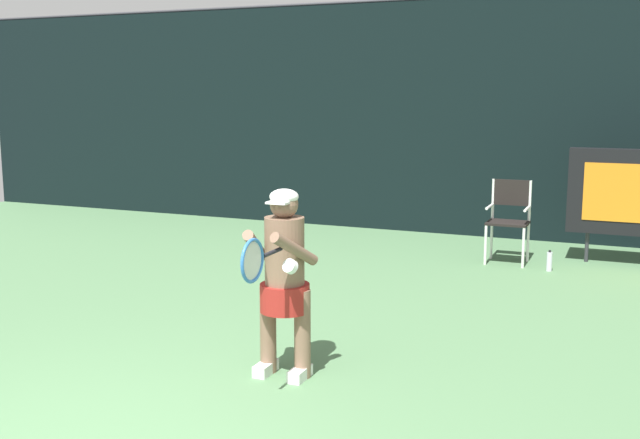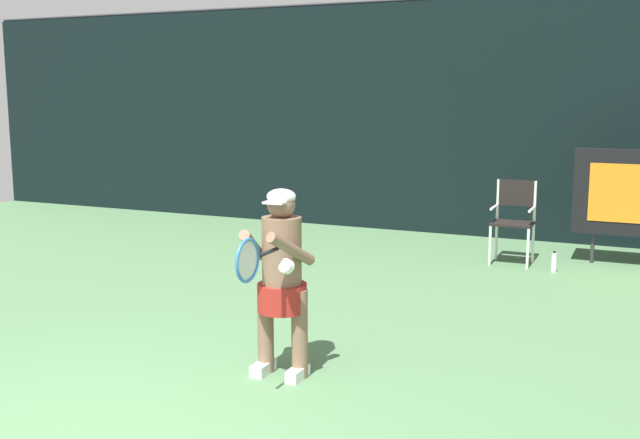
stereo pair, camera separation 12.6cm
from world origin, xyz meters
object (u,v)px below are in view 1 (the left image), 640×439
object	(u,v)px
water_bottle	(549,261)
tennis_player	(284,275)
umpire_chair	(509,216)
tennis_racket	(254,260)

from	to	relation	value
water_bottle	tennis_player	world-z (taller)	tennis_player
umpire_chair	water_bottle	xyz separation A→B (m)	(0.57, -0.31, -0.50)
tennis_player	tennis_racket	xyz separation A→B (m)	(0.10, -0.68, 0.27)
water_bottle	tennis_racket	xyz separation A→B (m)	(-1.39, -5.19, 0.96)
tennis_racket	umpire_chair	bearing A→B (deg)	67.42
tennis_racket	tennis_player	bearing A→B (deg)	84.51
umpire_chair	water_bottle	bearing A→B (deg)	-28.40
umpire_chair	tennis_racket	world-z (taller)	tennis_racket
umpire_chair	tennis_player	xyz separation A→B (m)	(-0.93, -4.82, 0.19)
umpire_chair	water_bottle	distance (m)	0.82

